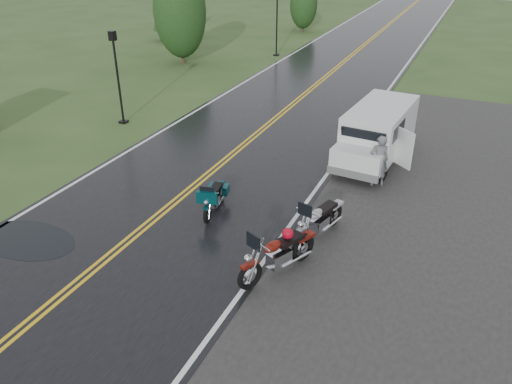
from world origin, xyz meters
TOP-DOWN VIEW (x-y plane):
  - ground at (0.00, 0.00)m, footprint 120.00×120.00m
  - road at (0.00, 10.00)m, footprint 8.00×100.00m
  - motorcycle_red at (3.94, -0.91)m, footprint 1.83×2.60m
  - motorcycle_teal at (1.56, 1.31)m, footprint 1.10×2.02m
  - motorcycle_silver at (4.51, 1.08)m, footprint 1.40×2.43m
  - van_white at (4.07, 6.34)m, footprint 2.34×5.23m
  - person_at_van at (5.52, 5.79)m, footprint 0.76×0.66m
  - lamp_post_near_left at (-5.99, 7.31)m, footprint 0.34×0.34m
  - lamp_post_far_left at (-4.68, 22.18)m, footprint 0.34×0.34m
  - tree_left_mid at (-9.32, 17.82)m, footprint 3.22×3.22m
  - tree_left_far at (-5.96, 31.20)m, footprint 2.22×2.22m
  - pine_left_far at (-13.90, 23.37)m, footprint 2.26×2.26m

SIDE VIEW (x-z plane):
  - ground at x=0.00m, z-range 0.00..0.00m
  - road at x=0.00m, z-range 0.00..0.04m
  - motorcycle_teal at x=1.56m, z-range 0.00..1.13m
  - motorcycle_silver at x=4.51m, z-range 0.00..1.35m
  - motorcycle_red at x=3.94m, z-range 0.00..1.45m
  - person_at_van at x=5.52m, z-range 0.00..1.76m
  - van_white at x=4.07m, z-range 0.00..2.00m
  - tree_left_far at x=-5.96m, z-range 0.00..3.42m
  - lamp_post_near_left at x=-5.99m, z-range 0.00..3.98m
  - lamp_post_far_left at x=-4.68m, z-range 0.00..3.99m
  - pine_left_far at x=-13.90m, z-range 0.00..4.71m
  - tree_left_mid at x=-9.32m, z-range 0.00..5.04m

